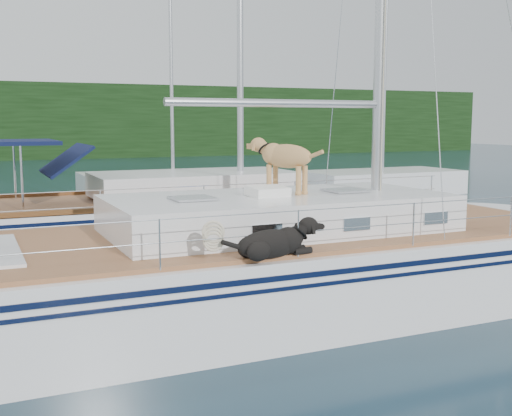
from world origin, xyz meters
name	(u,v)px	position (x,y,z in m)	size (l,w,h in m)	color
ground	(232,315)	(0.00, 0.00, 0.00)	(120.00, 120.00, 0.00)	black
tree_line	(13,121)	(0.00, 45.00, 3.00)	(90.00, 3.00, 6.00)	black
shore_bank	(14,151)	(0.00, 46.20, 0.60)	(92.00, 1.00, 1.20)	#595147
main_sailboat	(237,271)	(0.10, 0.00, 0.68)	(12.00, 3.87, 14.01)	silver
neighbor_sailboat	(151,220)	(0.35, 5.84, 0.63)	(11.00, 3.50, 13.30)	silver
bg_boat_center	(173,184)	(4.00, 16.00, 0.45)	(7.20, 3.00, 11.65)	silver
bg_boat_east	(382,182)	(12.00, 13.00, 0.46)	(6.40, 3.00, 11.65)	silver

